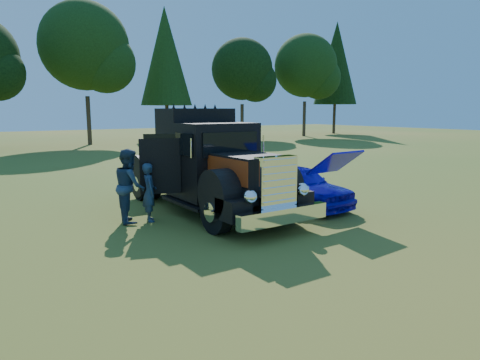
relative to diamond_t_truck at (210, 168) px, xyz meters
name	(u,v)px	position (x,y,z in m)	size (l,w,h in m)	color
ground	(260,233)	(-0.15, -2.65, -1.28)	(120.00, 120.00, 0.00)	#355E1B
treeline	(56,45)	(0.97, 24.16, 6.43)	(67.22, 23.52, 13.84)	#2D2116
diamond_t_truck	(210,168)	(0.00, 0.00, 0.00)	(3.32, 7.16, 3.00)	black
hotrod_coupe	(296,185)	(2.52, -0.92, -0.61)	(1.81, 4.18, 1.89)	#060894
spectator_near	(149,192)	(-1.90, -0.05, -0.49)	(0.57, 0.38, 1.57)	#21264D
spectator_far	(130,186)	(-2.36, 0.16, -0.30)	(0.95, 0.74, 1.96)	navy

